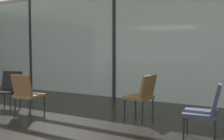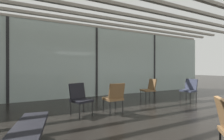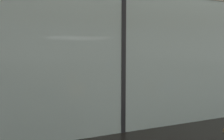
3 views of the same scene
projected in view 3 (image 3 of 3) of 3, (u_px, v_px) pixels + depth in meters
glass_curtain_wall at (123, 63)px, 4.75m from camera, size 14.00×0.08×3.23m
window_mullion_1 at (123, 63)px, 4.75m from camera, size 0.10×0.12×3.23m
parked_airplane at (61, 52)px, 8.51m from camera, size 10.91×3.78×3.78m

